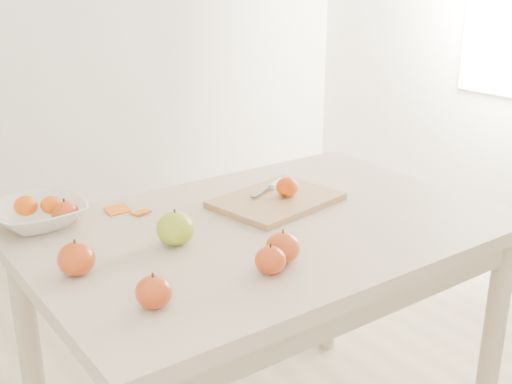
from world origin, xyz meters
TOP-DOWN VIEW (x-y plane):
  - table at (0.00, 0.00)m, footprint 1.20×0.80m
  - cutting_board at (0.10, 0.10)m, footprint 0.36×0.29m
  - board_tangerine at (0.13, 0.09)m, footprint 0.06×0.06m
  - fruit_bowl at (-0.48, 0.33)m, footprint 0.23×0.23m
  - bowl_tangerine_near at (-0.50, 0.34)m, footprint 0.06×0.06m
  - bowl_tangerine_far at (-0.45, 0.31)m, footprint 0.05×0.05m
  - orange_peel_a at (-0.28, 0.30)m, footprint 0.06×0.05m
  - orange_peel_b at (-0.23, 0.25)m, footprint 0.05×0.04m
  - paring_knife at (0.15, 0.17)m, footprint 0.16×0.08m
  - apple_green at (-0.25, 0.02)m, footprint 0.09×0.09m
  - apple_red_e at (-0.11, -0.20)m, footprint 0.08×0.08m
  - apple_red_c at (-0.16, -0.23)m, footprint 0.07×0.07m
  - apple_red_b at (-0.50, 0.01)m, footprint 0.08×0.08m
  - apple_red_d at (-0.43, -0.21)m, footprint 0.07×0.07m
  - apple_red_a at (-0.42, 0.29)m, footprint 0.07×0.07m

SIDE VIEW (x-z plane):
  - table at x=0.00m, z-range 0.28..1.03m
  - orange_peel_a at x=-0.28m, z-range 0.75..0.76m
  - orange_peel_b at x=-0.23m, z-range 0.75..0.76m
  - cutting_board at x=0.10m, z-range 0.75..0.77m
  - paring_knife at x=0.15m, z-range 0.77..0.78m
  - fruit_bowl at x=-0.48m, z-range 0.75..0.81m
  - apple_red_c at x=-0.16m, z-range 0.75..0.81m
  - apple_red_a at x=-0.42m, z-range 0.75..0.81m
  - apple_red_d at x=-0.43m, z-range 0.75..0.81m
  - apple_red_e at x=-0.11m, z-range 0.75..0.82m
  - apple_red_b at x=-0.50m, z-range 0.75..0.82m
  - apple_green at x=-0.25m, z-range 0.75..0.83m
  - board_tangerine at x=0.13m, z-range 0.77..0.82m
  - bowl_tangerine_far at x=-0.45m, z-range 0.78..0.83m
  - bowl_tangerine_near at x=-0.50m, z-range 0.78..0.83m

